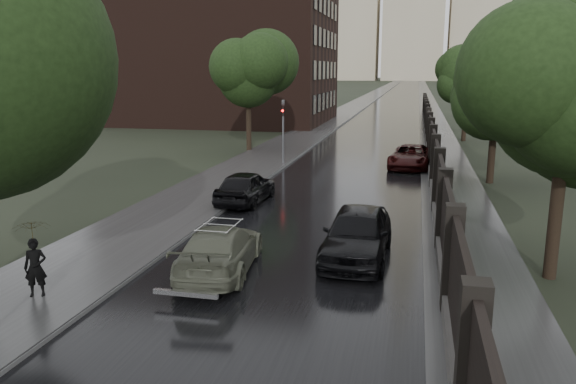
{
  "coord_description": "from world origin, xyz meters",
  "views": [
    {
      "loc": [
        3.58,
        -8.35,
        5.81
      ],
      "look_at": [
        -0.77,
        10.8,
        1.5
      ],
      "focal_mm": 35.0,
      "sensor_mm": 36.0,
      "label": 1
    }
  ],
  "objects_px": {
    "pedestrian_umbrella": "(32,236)",
    "hatchback_left": "(246,187)",
    "tree_left_far": "(248,77)",
    "tree_right_a": "(567,102)",
    "tree_right_c": "(467,80)",
    "volga_sedan": "(220,249)",
    "car_right_near": "(357,234)",
    "tree_right_b": "(497,87)",
    "car_right_far": "(411,157)",
    "traffic_light": "(283,126)"
  },
  "relations": [
    {
      "from": "tree_right_a",
      "to": "car_right_far",
      "type": "bearing_deg",
      "value": 103.08
    },
    {
      "from": "tree_right_a",
      "to": "pedestrian_umbrella",
      "type": "distance_m",
      "value": 14.29
    },
    {
      "from": "tree_left_far",
      "to": "tree_right_c",
      "type": "xyz_separation_m",
      "value": [
        15.5,
        10.0,
        -0.29
      ]
    },
    {
      "from": "tree_right_c",
      "to": "pedestrian_umbrella",
      "type": "distance_m",
      "value": 39.09
    },
    {
      "from": "hatchback_left",
      "to": "pedestrian_umbrella",
      "type": "height_order",
      "value": "pedestrian_umbrella"
    },
    {
      "from": "tree_right_c",
      "to": "traffic_light",
      "type": "relative_size",
      "value": 1.75
    },
    {
      "from": "hatchback_left",
      "to": "car_right_near",
      "type": "xyz_separation_m",
      "value": [
        5.58,
        -6.44,
        0.09
      ]
    },
    {
      "from": "tree_right_a",
      "to": "volga_sedan",
      "type": "distance_m",
      "value": 10.35
    },
    {
      "from": "tree_left_far",
      "to": "car_right_far",
      "type": "xyz_separation_m",
      "value": [
        11.4,
        -4.35,
        -4.55
      ]
    },
    {
      "from": "tree_right_b",
      "to": "car_right_far",
      "type": "bearing_deg",
      "value": 138.33
    },
    {
      "from": "tree_right_b",
      "to": "hatchback_left",
      "type": "distance_m",
      "value": 13.87
    },
    {
      "from": "volga_sedan",
      "to": "pedestrian_umbrella",
      "type": "height_order",
      "value": "pedestrian_umbrella"
    },
    {
      "from": "hatchback_left",
      "to": "car_right_far",
      "type": "bearing_deg",
      "value": -120.25
    },
    {
      "from": "tree_right_c",
      "to": "car_right_near",
      "type": "distance_m",
      "value": 32.35
    },
    {
      "from": "traffic_light",
      "to": "car_right_near",
      "type": "relative_size",
      "value": 0.83
    },
    {
      "from": "traffic_light",
      "to": "car_right_far",
      "type": "height_order",
      "value": "traffic_light"
    },
    {
      "from": "tree_right_c",
      "to": "volga_sedan",
      "type": "xyz_separation_m",
      "value": [
        -9.3,
        -33.59,
        -4.26
      ]
    },
    {
      "from": "tree_right_a",
      "to": "traffic_light",
      "type": "bearing_deg",
      "value": 124.77
    },
    {
      "from": "tree_right_b",
      "to": "car_right_near",
      "type": "relative_size",
      "value": 1.45
    },
    {
      "from": "tree_right_b",
      "to": "pedestrian_umbrella",
      "type": "bearing_deg",
      "value": -125.08
    },
    {
      "from": "tree_right_c",
      "to": "pedestrian_umbrella",
      "type": "height_order",
      "value": "tree_right_c"
    },
    {
      "from": "tree_left_far",
      "to": "volga_sedan",
      "type": "xyz_separation_m",
      "value": [
        6.2,
        -23.59,
        -4.56
      ]
    },
    {
      "from": "tree_right_c",
      "to": "hatchback_left",
      "type": "xyz_separation_m",
      "value": [
        -11.1,
        -25.17,
        -4.21
      ]
    },
    {
      "from": "hatchback_left",
      "to": "car_right_near",
      "type": "bearing_deg",
      "value": 133.55
    },
    {
      "from": "tree_right_c",
      "to": "hatchback_left",
      "type": "relative_size",
      "value": 1.62
    },
    {
      "from": "tree_right_a",
      "to": "car_right_near",
      "type": "height_order",
      "value": "tree_right_a"
    },
    {
      "from": "tree_right_b",
      "to": "car_right_near",
      "type": "xyz_separation_m",
      "value": [
        -5.52,
        -13.61,
        -4.12
      ]
    },
    {
      "from": "tree_right_b",
      "to": "volga_sedan",
      "type": "height_order",
      "value": "tree_right_b"
    },
    {
      "from": "volga_sedan",
      "to": "hatchback_left",
      "type": "bearing_deg",
      "value": -84.23
    },
    {
      "from": "tree_right_a",
      "to": "volga_sedan",
      "type": "relative_size",
      "value": 1.48
    },
    {
      "from": "tree_left_far",
      "to": "car_right_far",
      "type": "height_order",
      "value": "tree_left_far"
    },
    {
      "from": "pedestrian_umbrella",
      "to": "hatchback_left",
      "type": "bearing_deg",
      "value": 56.83
    },
    {
      "from": "tree_right_a",
      "to": "hatchback_left",
      "type": "bearing_deg",
      "value": 148.39
    },
    {
      "from": "traffic_light",
      "to": "hatchback_left",
      "type": "distance_m",
      "value": 10.32
    },
    {
      "from": "tree_left_far",
      "to": "tree_right_b",
      "type": "height_order",
      "value": "tree_left_far"
    },
    {
      "from": "car_right_far",
      "to": "pedestrian_umbrella",
      "type": "bearing_deg",
      "value": -106.01
    },
    {
      "from": "pedestrian_umbrella",
      "to": "car_right_near",
      "type": "bearing_deg",
      "value": 10.49
    },
    {
      "from": "volga_sedan",
      "to": "hatchback_left",
      "type": "xyz_separation_m",
      "value": [
        -1.8,
        8.43,
        0.05
      ]
    },
    {
      "from": "tree_right_a",
      "to": "car_right_far",
      "type": "relative_size",
      "value": 1.41
    },
    {
      "from": "volga_sedan",
      "to": "car_right_far",
      "type": "height_order",
      "value": "car_right_far"
    },
    {
      "from": "tree_right_b",
      "to": "hatchback_left",
      "type": "height_order",
      "value": "tree_right_b"
    },
    {
      "from": "tree_left_far",
      "to": "traffic_light",
      "type": "distance_m",
      "value": 6.84
    },
    {
      "from": "tree_right_b",
      "to": "car_right_far",
      "type": "height_order",
      "value": "tree_right_b"
    },
    {
      "from": "tree_left_far",
      "to": "tree_right_a",
      "type": "xyz_separation_m",
      "value": [
        15.5,
        -22.0,
        -0.29
      ]
    },
    {
      "from": "tree_left_far",
      "to": "tree_right_b",
      "type": "relative_size",
      "value": 1.05
    },
    {
      "from": "car_right_near",
      "to": "tree_right_a",
      "type": "bearing_deg",
      "value": -2.99
    },
    {
      "from": "tree_right_a",
      "to": "tree_right_c",
      "type": "distance_m",
      "value": 32.0
    },
    {
      "from": "tree_right_a",
      "to": "tree_right_c",
      "type": "relative_size",
      "value": 1.0
    },
    {
      "from": "tree_right_a",
      "to": "car_right_near",
      "type": "distance_m",
      "value": 6.9
    },
    {
      "from": "tree_left_far",
      "to": "pedestrian_umbrella",
      "type": "xyz_separation_m",
      "value": [
        2.38,
        -26.68,
        -3.51
      ]
    }
  ]
}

